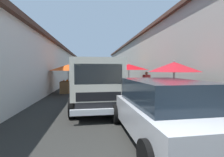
{
  "coord_description": "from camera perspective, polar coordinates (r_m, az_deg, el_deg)",
  "views": [
    {
      "loc": [
        -1.49,
        1.06,
        1.71
      ],
      "look_at": [
        7.43,
        -0.02,
        1.19
      ],
      "focal_mm": 26.5,
      "sensor_mm": 36.0,
      "label": 1
    }
  ],
  "objects": [
    {
      "name": "fruit_stall_far_left",
      "position": [
        12.0,
        -15.03,
        2.76
      ],
      "size": [
        2.54,
        2.54,
        2.1
      ],
      "color": "#9E9EA3",
      "rests_on": "ground"
    },
    {
      "name": "building_left_whitewash",
      "position": [
        18.38,
        -27.23,
        3.74
      ],
      "size": [
        49.8,
        7.5,
        3.91
      ],
      "color": "silver",
      "rests_on": "ground"
    },
    {
      "name": "fruit_stall_far_right",
      "position": [
        7.3,
        20.52,
        1.13
      ],
      "size": [
        2.13,
        2.13,
        2.08
      ],
      "color": "#9E9EA3",
      "rests_on": "ground"
    },
    {
      "name": "delivery_truck",
      "position": [
        6.54,
        -5.53,
        -2.6
      ],
      "size": [
        4.98,
        2.1,
        2.08
      ],
      "color": "black",
      "rests_on": "ground"
    },
    {
      "name": "fruit_stall_near_left",
      "position": [
        11.36,
        6.05,
        2.8
      ],
      "size": [
        2.69,
        2.69,
        2.12
      ],
      "color": "#9E9EA3",
      "rests_on": "ground"
    },
    {
      "name": "vendor_by_crates",
      "position": [
        11.8,
        11.81,
        -0.88
      ],
      "size": [
        0.28,
        0.61,
        1.52
      ],
      "color": "#232328",
      "rests_on": "ground"
    },
    {
      "name": "vendor_in_shade",
      "position": [
        18.85,
        -7.32,
        1.04
      ],
      "size": [
        0.26,
        0.66,
        1.67
      ],
      "color": "#232328",
      "rests_on": "ground"
    },
    {
      "name": "building_right_concrete",
      "position": [
        19.24,
        19.38,
        6.06
      ],
      "size": [
        49.8,
        7.5,
        5.37
      ],
      "color": "#A39E93",
      "rests_on": "ground"
    },
    {
      "name": "fruit_stall_near_right",
      "position": [
        15.78,
        3.67,
        3.26
      ],
      "size": [
        2.59,
        2.59,
        2.29
      ],
      "color": "#9E9EA3",
      "rests_on": "ground"
    },
    {
      "name": "hatchback_car",
      "position": [
        4.25,
        16.76,
        -10.08
      ],
      "size": [
        3.98,
        2.06,
        1.45
      ],
      "color": "#ADAFB5",
      "rests_on": "ground"
    },
    {
      "name": "ground",
      "position": [
        15.13,
        -2.86,
        -3.18
      ],
      "size": [
        90.0,
        90.0,
        0.0
      ],
      "primitive_type": "plane",
      "color": "#282826"
    }
  ]
}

